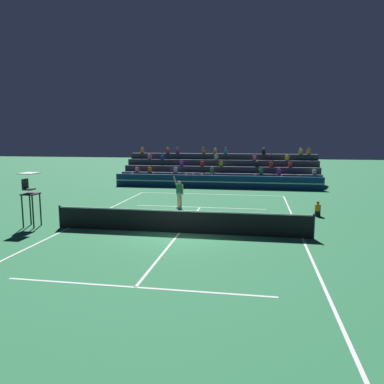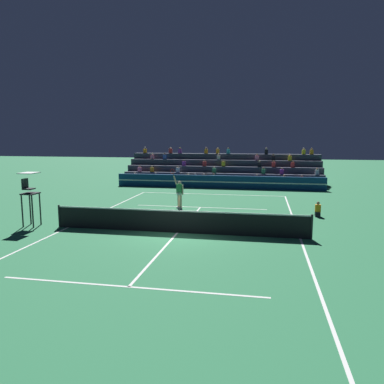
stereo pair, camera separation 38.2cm
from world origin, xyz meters
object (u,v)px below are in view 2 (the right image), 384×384
(ball_kid_courtside, at_px, (318,211))
(umpire_chair, at_px, (29,192))
(tennis_ball, at_px, (244,223))
(tennis_player, at_px, (179,193))

(ball_kid_courtside, bearing_deg, umpire_chair, -161.00)
(umpire_chair, relative_size, tennis_ball, 39.26)
(umpire_chair, height_order, ball_kid_courtside, umpire_chair)
(umpire_chair, xyz_separation_m, tennis_player, (6.27, 5.86, -0.73))
(ball_kid_courtside, xyz_separation_m, tennis_ball, (-3.96, -2.49, -0.30))
(ball_kid_courtside, distance_m, tennis_ball, 4.68)
(umpire_chair, xyz_separation_m, tennis_ball, (10.42, 2.46, -1.68))
(ball_kid_courtside, bearing_deg, tennis_player, 173.59)
(tennis_player, height_order, tennis_ball, tennis_player)
(umpire_chair, distance_m, tennis_player, 8.61)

